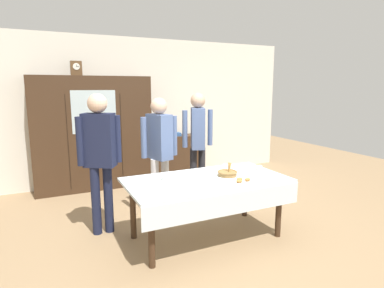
{
  "coord_description": "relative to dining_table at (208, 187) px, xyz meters",
  "views": [
    {
      "loc": [
        -1.7,
        -3.4,
        1.8
      ],
      "look_at": [
        0.0,
        0.2,
        1.08
      ],
      "focal_mm": 29.91,
      "sensor_mm": 36.0,
      "label": 1
    }
  ],
  "objects": [
    {
      "name": "spoon_near_left",
      "position": [
        0.54,
        -0.16,
        0.1
      ],
      "size": [
        0.12,
        0.02,
        0.01
      ],
      "color": "silver",
      "rests_on": "dining_table"
    },
    {
      "name": "mantel_clock",
      "position": [
        -1.12,
        2.59,
        1.46
      ],
      "size": [
        0.18,
        0.11,
        0.24
      ],
      "color": "brown",
      "rests_on": "wall_cabinet"
    },
    {
      "name": "spoon_center",
      "position": [
        -0.58,
        0.27,
        0.1
      ],
      "size": [
        0.12,
        0.02,
        0.01
      ],
      "color": "silver",
      "rests_on": "dining_table"
    },
    {
      "name": "person_near_right_end",
      "position": [
        -1.1,
        0.69,
        0.42
      ],
      "size": [
        0.52,
        0.36,
        1.72
      ],
      "color": "#191E38",
      "rests_on": "ground"
    },
    {
      "name": "tea_cup_near_left",
      "position": [
        0.04,
        0.21,
        0.12
      ],
      "size": [
        0.13,
        0.13,
        0.06
      ],
      "color": "silver",
      "rests_on": "dining_table"
    },
    {
      "name": "book_stack",
      "position": [
        0.72,
        2.64,
        0.23
      ],
      "size": [
        0.13,
        0.2,
        0.06
      ],
      "color": "#2D5184",
      "rests_on": "bookshelf_low"
    },
    {
      "name": "person_beside_shelf",
      "position": [
        0.49,
        1.27,
        0.4
      ],
      "size": [
        0.52,
        0.41,
        1.7
      ],
      "color": "#232328",
      "rests_on": "ground"
    },
    {
      "name": "wall_cabinet",
      "position": [
        -0.9,
        2.59,
        0.35
      ],
      "size": [
        2.0,
        0.46,
        1.98
      ],
      "color": "#3D2819",
      "rests_on": "ground"
    },
    {
      "name": "tea_cup_back_edge",
      "position": [
        -0.46,
        0.19,
        0.12
      ],
      "size": [
        0.13,
        0.13,
        0.06
      ],
      "color": "silver",
      "rests_on": "dining_table"
    },
    {
      "name": "tea_cup_center",
      "position": [
        -0.36,
        -0.08,
        0.12
      ],
      "size": [
        0.13,
        0.13,
        0.06
      ],
      "color": "white",
      "rests_on": "dining_table"
    },
    {
      "name": "pastry_plate",
      "position": [
        0.3,
        -0.28,
        0.11
      ],
      "size": [
        0.28,
        0.28,
        0.05
      ],
      "color": "white",
      "rests_on": "dining_table"
    },
    {
      "name": "back_wall",
      "position": [
        0.0,
        2.89,
        0.71
      ],
      "size": [
        6.4,
        0.1,
        2.7
      ],
      "primitive_type": "cube",
      "color": "silver",
      "rests_on": "ground"
    },
    {
      "name": "bookshelf_low",
      "position": [
        0.72,
        2.64,
        -0.22
      ],
      "size": [
        0.94,
        0.35,
        0.84
      ],
      "color": "#3D2819",
      "rests_on": "ground"
    },
    {
      "name": "tea_cup_far_right",
      "position": [
        0.44,
        0.33,
        0.12
      ],
      "size": [
        0.13,
        0.13,
        0.06
      ],
      "color": "white",
      "rests_on": "dining_table"
    },
    {
      "name": "tea_cup_mid_left",
      "position": [
        0.79,
        0.09,
        0.12
      ],
      "size": [
        0.13,
        0.13,
        0.06
      ],
      "color": "silver",
      "rests_on": "dining_table"
    },
    {
      "name": "tea_cup_near_right",
      "position": [
        -0.46,
        -0.24,
        0.12
      ],
      "size": [
        0.13,
        0.13,
        0.06
      ],
      "color": "white",
      "rests_on": "dining_table"
    },
    {
      "name": "person_behind_table_right",
      "position": [
        -0.26,
        0.93,
        0.37
      ],
      "size": [
        0.52,
        0.4,
        1.65
      ],
      "color": "silver",
      "rests_on": "ground"
    },
    {
      "name": "bread_basket",
      "position": [
        0.29,
        0.04,
        0.13
      ],
      "size": [
        0.24,
        0.24,
        0.16
      ],
      "color": "#9E7542",
      "rests_on": "dining_table"
    },
    {
      "name": "ground_plane",
      "position": [
        0.0,
        0.24,
        -0.64
      ],
      "size": [
        12.0,
        12.0,
        0.0
      ],
      "primitive_type": "plane",
      "color": "#997A56",
      "rests_on": "ground"
    },
    {
      "name": "spoon_near_right",
      "position": [
        -0.04,
        0.06,
        0.1
      ],
      "size": [
        0.12,
        0.02,
        0.01
      ],
      "color": "silver",
      "rests_on": "dining_table"
    },
    {
      "name": "dining_table",
      "position": [
        0.0,
        0.0,
        0.0
      ],
      "size": [
        1.88,
        0.99,
        0.73
      ],
      "color": "#3D2819",
      "rests_on": "ground"
    }
  ]
}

